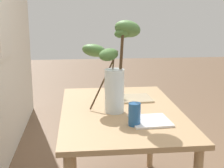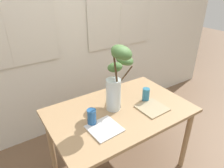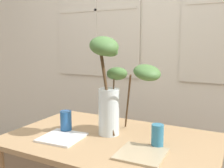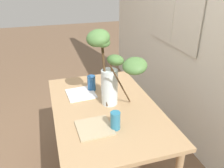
% 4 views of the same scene
% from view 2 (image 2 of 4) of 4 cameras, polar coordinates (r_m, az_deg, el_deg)
% --- Properties ---
extents(ground, '(14.00, 14.00, 0.00)m').
position_cam_2_polar(ground, '(2.38, 1.89, -22.24)').
color(ground, brown).
extents(back_wall_with_windows, '(5.02, 0.14, 2.65)m').
position_cam_2_polar(back_wall_with_windows, '(2.48, -11.75, 15.83)').
color(back_wall_with_windows, silver).
rests_on(back_wall_with_windows, ground).
extents(dining_table, '(1.29, 0.83, 0.75)m').
position_cam_2_polar(dining_table, '(1.92, 2.20, -9.41)').
color(dining_table, tan).
rests_on(dining_table, ground).
extents(vase_with_branches, '(0.43, 0.45, 0.65)m').
position_cam_2_polar(vase_with_branches, '(1.74, 1.65, 2.50)').
color(vase_with_branches, silver).
rests_on(vase_with_branches, dining_table).
extents(drinking_glass_blue_left, '(0.07, 0.07, 0.14)m').
position_cam_2_polar(drinking_glass_blue_left, '(1.67, -5.75, -9.28)').
color(drinking_glass_blue_left, '#235693').
rests_on(drinking_glass_blue_left, dining_table).
extents(drinking_glass_blue_right, '(0.07, 0.07, 0.13)m').
position_cam_2_polar(drinking_glass_blue_right, '(1.99, 9.55, -2.97)').
color(drinking_glass_blue_right, teal).
rests_on(drinking_glass_blue_right, dining_table).
extents(plate_square_left, '(0.26, 0.26, 0.01)m').
position_cam_2_polar(plate_square_left, '(1.65, -2.18, -12.43)').
color(plate_square_left, white).
rests_on(plate_square_left, dining_table).
extents(plate_square_right, '(0.25, 0.25, 0.01)m').
position_cam_2_polar(plate_square_right, '(1.92, 11.27, -6.64)').
color(plate_square_right, tan).
rests_on(plate_square_right, dining_table).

